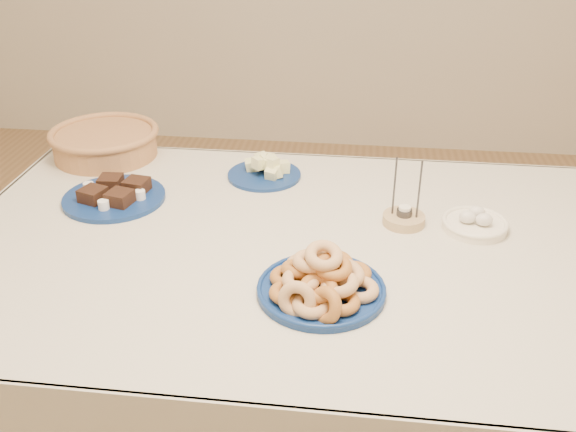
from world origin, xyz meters
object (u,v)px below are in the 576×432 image
at_px(dining_table, 290,277).
at_px(wicker_basket, 105,141).
at_px(candle_holder, 404,218).
at_px(donut_platter, 321,283).
at_px(melon_plate, 265,170).
at_px(egg_bowl, 475,223).
at_px(brownie_plate, 114,195).

bearing_deg(dining_table, wicker_basket, 144.56).
xyz_separation_m(wicker_basket, candle_holder, (0.93, -0.33, -0.03)).
xyz_separation_m(dining_table, donut_platter, (0.09, -0.21, 0.14)).
bearing_deg(donut_platter, candle_holder, 61.11).
relative_size(dining_table, melon_plate, 7.34).
distance_m(dining_table, egg_bowl, 0.49).
distance_m(dining_table, melon_plate, 0.41).
height_order(dining_table, egg_bowl, egg_bowl).
distance_m(wicker_basket, candle_holder, 0.99).
relative_size(brownie_plate, egg_bowl, 1.72).
xyz_separation_m(candle_holder, egg_bowl, (0.18, -0.01, 0.00)).
height_order(candle_holder, egg_bowl, candle_holder).
bearing_deg(wicker_basket, candle_holder, -19.81).
bearing_deg(wicker_basket, dining_table, -35.44).
distance_m(donut_platter, wicker_basket, 1.00).
height_order(wicker_basket, egg_bowl, wicker_basket).
relative_size(brownie_plate, wicker_basket, 0.75).
bearing_deg(melon_plate, donut_platter, -69.98).
height_order(melon_plate, candle_holder, candle_holder).
xyz_separation_m(donut_platter, melon_plate, (-0.21, 0.58, -0.01)).
bearing_deg(dining_table, donut_platter, -66.74).
height_order(donut_platter, wicker_basket, donut_platter).
height_order(donut_platter, candle_holder, candle_holder).
bearing_deg(donut_platter, wicker_basket, 137.64).
bearing_deg(brownie_plate, wicker_basket, 114.84).
xyz_separation_m(dining_table, melon_plate, (-0.12, 0.37, 0.13)).
relative_size(donut_platter, wicker_basket, 0.92).
relative_size(brownie_plate, candle_holder, 1.59).
bearing_deg(donut_platter, melon_plate, 110.02).
relative_size(melon_plate, egg_bowl, 1.38).
relative_size(donut_platter, egg_bowl, 2.12).
xyz_separation_m(melon_plate, wicker_basket, (-0.53, 0.10, 0.03)).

